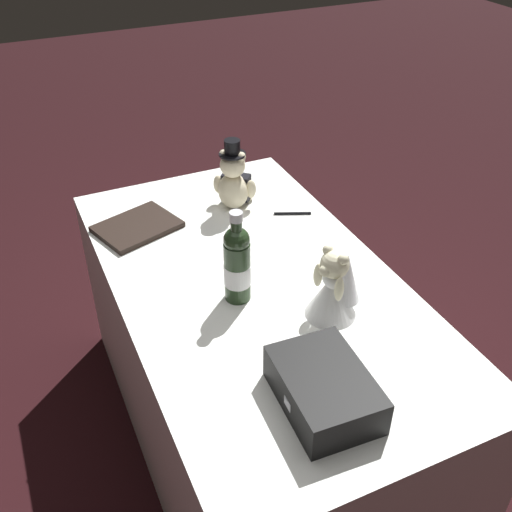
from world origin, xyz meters
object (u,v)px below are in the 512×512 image
object	(u,v)px
teddy_bear_groom	(234,182)
signing_pen	(294,213)
gift_case_black	(324,389)
champagne_bottle	(237,263)
teddy_bear_bride	(336,285)
guestbook	(137,227)

from	to	relation	value
teddy_bear_groom	signing_pen	bearing A→B (deg)	48.34
teddy_bear_groom	gift_case_black	size ratio (longest dim) A/B	0.90
champagne_bottle	gift_case_black	bearing A→B (deg)	3.53
teddy_bear_groom	teddy_bear_bride	world-z (taller)	teddy_bear_groom
teddy_bear_bride	gift_case_black	bearing A→B (deg)	-34.79
champagne_bottle	teddy_bear_bride	bearing A→B (deg)	52.05
teddy_bear_bride	signing_pen	bearing A→B (deg)	164.55
gift_case_black	teddy_bear_groom	bearing A→B (deg)	169.83
teddy_bear_bride	signing_pen	xyz separation A→B (m)	(-0.55, 0.15, -0.10)
gift_case_black	guestbook	distance (m)	1.01
signing_pen	guestbook	distance (m)	0.58
champagne_bottle	gift_case_black	world-z (taller)	champagne_bottle
champagne_bottle	signing_pen	xyz separation A→B (m)	(-0.36, 0.38, -0.13)
teddy_bear_groom	gift_case_black	bearing A→B (deg)	-10.17
teddy_bear_groom	guestbook	world-z (taller)	teddy_bear_groom
teddy_bear_groom	gift_case_black	xyz separation A→B (m)	(1.00, -0.18, -0.05)
guestbook	gift_case_black	bearing A→B (deg)	-6.47
teddy_bear_bride	gift_case_black	distance (m)	0.36
teddy_bear_bride	champagne_bottle	size ratio (longest dim) A/B	0.76
teddy_bear_bride	guestbook	bearing A→B (deg)	-149.23
teddy_bear_groom	champagne_bottle	bearing A→B (deg)	-21.79
champagne_bottle	signing_pen	bearing A→B (deg)	133.46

